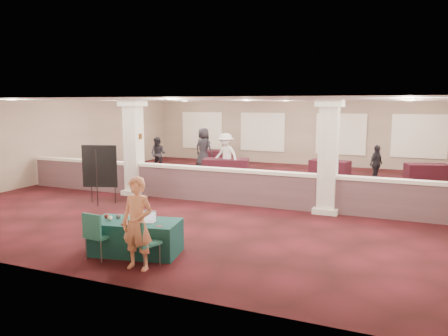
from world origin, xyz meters
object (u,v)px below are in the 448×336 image
at_px(conf_chair_main, 142,239).
at_px(far_table_back_right, 427,172).
at_px(attendee_b, 226,155).
at_px(easel_board, 100,167).
at_px(far_table_back_center, 330,168).
at_px(attendee_d, 204,148).
at_px(attendee_c, 376,164).
at_px(woman, 138,224).
at_px(conf_chair_side, 97,232).
at_px(far_table_back_left, 217,157).
at_px(far_table_front_left, 102,170).
at_px(far_table_front_center, 226,168).
at_px(far_table_front_right, 321,188).
at_px(near_table, 136,237).
at_px(attendee_a, 158,154).

xyz_separation_m(conf_chair_main, far_table_back_right, (5.35, 12.50, -0.21)).
bearing_deg(attendee_b, easel_board, -89.22).
bearing_deg(far_table_back_center, easel_board, -124.38).
bearing_deg(far_table_back_right, attendee_d, -177.51).
distance_m(far_table_back_right, attendee_c, 2.41).
relative_size(woman, attendee_c, 1.18).
distance_m(attendee_c, attendee_d, 8.02).
bearing_deg(attendee_d, far_table_back_right, -164.82).
bearing_deg(conf_chair_side, far_table_back_left, 108.43).
distance_m(easel_board, far_table_front_left, 4.45).
height_order(far_table_back_center, far_table_back_right, same).
distance_m(easel_board, woman, 5.75).
bearing_deg(far_table_back_center, far_table_front_left, -150.31).
distance_m(far_table_back_left, far_table_back_right, 9.85).
height_order(easel_board, far_table_front_center, easel_board).
xyz_separation_m(easel_board, attendee_b, (1.61, 6.17, -0.24)).
xyz_separation_m(woman, far_table_back_right, (5.35, 12.62, -0.55)).
height_order(far_table_back_left, far_table_back_center, far_table_back_left).
relative_size(far_table_front_right, attendee_c, 1.17).
bearing_deg(attendee_c, far_table_front_left, 133.72).
bearing_deg(near_table, far_table_back_right, 52.69).
relative_size(woman, far_table_back_right, 1.07).
distance_m(far_table_front_center, attendee_a, 3.54).
height_order(far_table_back_right, attendee_a, attendee_a).
bearing_deg(attendee_a, near_table, -64.94).
xyz_separation_m(woman, attendee_a, (-5.98, 10.50, -0.11)).
distance_m(far_table_front_center, far_table_back_center, 4.49).
xyz_separation_m(conf_chair_main, conf_chair_side, (-1.05, -0.01, 0.02)).
distance_m(far_table_front_right, attendee_a, 8.56).
bearing_deg(far_table_back_left, far_table_front_left, -110.57).
distance_m(near_table, attendee_c, 11.21).
relative_size(conf_chair_side, far_table_front_right, 0.55).
bearing_deg(woman, far_table_back_right, 65.64).
bearing_deg(conf_chair_main, far_table_back_left, 127.86).
bearing_deg(near_table, conf_chair_main, -58.46).
bearing_deg(far_table_front_center, far_table_back_left, 119.37).
xyz_separation_m(conf_chair_side, attendee_c, (4.52, 11.05, 0.18)).
height_order(far_table_front_right, attendee_a, attendee_a).
bearing_deg(woman, attendee_a, 118.27).
relative_size(near_table, attendee_c, 1.21).
xyz_separation_m(far_table_front_center, far_table_back_left, (-1.97, 3.50, -0.04)).
bearing_deg(far_table_front_right, easel_board, -150.41).
bearing_deg(far_table_front_center, far_table_back_center, 26.92).
relative_size(near_table, far_table_front_left, 0.90).
height_order(far_table_front_center, attendee_d, attendee_d).
bearing_deg(far_table_back_left, far_table_back_right, -6.28).
xyz_separation_m(conf_chair_main, attendee_a, (-5.99, 10.39, 0.23)).
distance_m(attendee_b, attendee_c, 6.03).
distance_m(conf_chair_main, woman, 0.36).
height_order(woman, far_table_front_center, woman).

